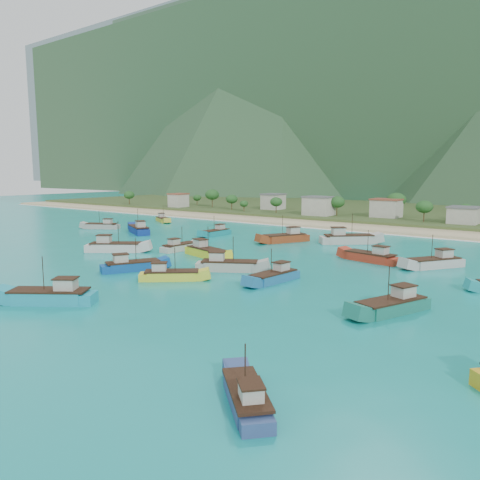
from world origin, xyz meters
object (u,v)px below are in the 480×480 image
Objects in this scene: boat_21 at (274,277)px; boat_26 at (51,297)px; boat_17 at (180,247)px; boat_19 at (348,239)px; boat_8 at (163,220)px; boat_12 at (206,253)px; boat_22 at (247,399)px; boat_29 at (115,247)px; boat_15 at (132,266)px; boat_27 at (285,238)px; boat_3 at (171,276)px; boat_4 at (216,233)px; boat_16 at (102,226)px; boat_9 at (228,266)px; boat_28 at (392,307)px; boat_18 at (371,258)px; boat_0 at (435,263)px; boat_10 at (139,230)px.

boat_26 is (-17.68, -29.74, 0.18)m from boat_21.
boat_19 reaches higher than boat_17.
boat_12 reaches higher than boat_8.
boat_12 is 65.51m from boat_22.
boat_19 reaches higher than boat_29.
boat_27 reaches higher than boat_15.
boat_3 is at bearing 32.07° from boat_29.
boat_22 is (104.88, -90.54, -0.15)m from boat_8.
boat_27 is at bearing -176.75° from boat_4.
boat_12 reaches higher than boat_16.
boat_9 is 34.14m from boat_28.
boat_12 is 26.62m from boat_21.
boat_18 is at bearing -177.07° from boat_27.
boat_3 is 0.78× the size of boat_12.
boat_22 is (21.19, -36.46, -0.15)m from boat_21.
boat_18 reaches higher than boat_28.
boat_22 is at bearing -155.86° from boat_18.
boat_18 is 1.02× the size of boat_28.
boat_0 is 41.59m from boat_27.
boat_26 is at bearing 67.40° from boat_8.
boat_21 is at bearing 45.65° from boat_15.
boat_19 is at bearing 103.36° from boat_29.
boat_28 is (43.75, -44.45, -0.14)m from boat_27.
boat_10 is 1.58× the size of boat_22.
boat_18 is (30.65, 16.11, -0.04)m from boat_12.
boat_10 is 45.50m from boat_27.
boat_29 is at bearing -54.23° from boat_12.
boat_18 is 24.38m from boat_19.
boat_18 is (40.93, 13.62, 0.16)m from boat_17.
boat_12 is 0.96× the size of boat_27.
boat_10 reaches higher than boat_28.
boat_8 is 0.99× the size of boat_21.
boat_28 is (39.42, 24.46, -0.07)m from boat_26.
boat_4 is 0.94× the size of boat_16.
boat_10 reaches higher than boat_17.
boat_10 is 72.22m from boat_18.
boat_27 reaches higher than boat_0.
boat_19 is at bearing 113.47° from boat_8.
boat_9 is 1.11× the size of boat_21.
boat_21 is at bearing 90.70° from boat_0.
boat_3 is 20.34m from boat_26.
boat_4 is at bearing -33.83° from boat_21.
boat_10 is (-84.18, -0.85, 0.15)m from boat_0.
boat_16 is 0.92× the size of boat_18.
boat_12 is 62.08m from boat_16.
boat_12 is at bearing -84.14° from boat_10.
boat_16 is 1.32× the size of boat_22.
boat_15 is at bearing -151.78° from boat_16.
boat_19 is (17.98, 55.10, 0.30)m from boat_15.
boat_18 is at bearing 167.56° from boat_4.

